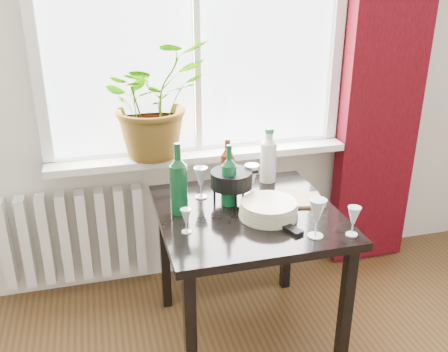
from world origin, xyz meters
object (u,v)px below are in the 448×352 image
object	(u,v)px
cutting_board	(297,200)
tv_remote	(288,227)
fondue_pot	(231,186)
wineglass_back_center	(252,180)
wineglass_back_left	(201,182)
wine_bottle_left	(178,178)
radiator	(75,236)
table	(248,228)
bottle_amber	(227,164)
wineglass_front_left	(186,221)
wine_bottle_right	(229,175)
wineglass_far_right	(353,221)
potted_plant	(153,99)
wineglass_front_right	(317,218)
cleaning_bottle	(268,155)
plate_stack	(269,209)

from	to	relation	value
cutting_board	tv_remote	bearing A→B (deg)	-120.89
fondue_pot	wineglass_back_center	bearing A→B (deg)	6.56
wineglass_back_center	wineglass_back_left	world-z (taller)	wineglass_back_center
wine_bottle_left	wineglass_back_center	distance (m)	0.41
wine_bottle_left	wineglass_back_center	world-z (taller)	wine_bottle_left
radiator	table	bearing A→B (deg)	-36.54
wine_bottle_left	bottle_amber	bearing A→B (deg)	34.55
wineglass_back_center	wineglass_front_left	xyz separation A→B (m)	(-0.39, -0.29, -0.03)
wine_bottle_right	wineglass_far_right	bearing A→B (deg)	-45.00
wineglass_back_left	cutting_board	world-z (taller)	wineglass_back_left
potted_plant	wine_bottle_left	distance (m)	0.59
table	tv_remote	world-z (taller)	tv_remote
wineglass_back_center	tv_remote	bearing A→B (deg)	-82.25
wineglass_front_right	tv_remote	xyz separation A→B (m)	(-0.09, 0.09, -0.08)
radiator	wineglass_front_right	world-z (taller)	wineglass_front_right
wineglass_far_right	wineglass_back_center	distance (m)	0.58
wine_bottle_left	wineglass_front_left	size ratio (longest dim) A/B	3.10
wineglass_front_right	wineglass_back_left	size ratio (longest dim) A/B	1.10
wineglass_front_left	tv_remote	distance (m)	0.45
cleaning_bottle	wineglass_front_right	size ratio (longest dim) A/B	1.68
fondue_pot	tv_remote	bearing A→B (deg)	-71.62
potted_plant	wineglass_front_right	distance (m)	1.13
table	potted_plant	world-z (taller)	potted_plant
wineglass_front_left	wineglass_far_right	bearing A→B (deg)	-16.81
wine_bottle_left	tv_remote	size ratio (longest dim) A/B	2.22
wine_bottle_left	wineglass_far_right	xyz separation A→B (m)	(0.69, -0.41, -0.11)
plate_stack	cutting_board	world-z (taller)	plate_stack
radiator	plate_stack	bearing A→B (deg)	-37.29
wineglass_back_left	table	bearing A→B (deg)	-48.97
wineglass_back_left	tv_remote	world-z (taller)	wineglass_back_left
potted_plant	wineglass_front_left	xyz separation A→B (m)	(0.03, -0.74, -0.37)
wineglass_front_right	wineglass_back_left	distance (m)	0.65
wineglass_front_right	wineglass_back_center	xyz separation A→B (m)	(-0.14, 0.47, -0.00)
wineglass_far_right	table	bearing A→B (deg)	137.58
wine_bottle_right	cleaning_bottle	xyz separation A→B (m)	(0.28, 0.23, -0.00)
wineglass_back_center	plate_stack	xyz separation A→B (m)	(0.01, -0.24, -0.05)
wineglass_front_right	plate_stack	distance (m)	0.27
wine_bottle_right	wineglass_back_left	distance (m)	0.18
wineglass_front_left	plate_stack	world-z (taller)	wineglass_front_left
table	bottle_amber	bearing A→B (deg)	95.92
wine_bottle_right	wineglass_front_right	bearing A→B (deg)	-55.72
wineglass_front_left	wineglass_back_center	bearing A→B (deg)	36.30
potted_plant	cleaning_bottle	size ratio (longest dim) A/B	2.10
potted_plant	cutting_board	distance (m)	0.94
wineglass_far_right	fondue_pot	xyz separation A→B (m)	(-0.42, 0.47, 0.01)
cleaning_bottle	wineglass_front_right	world-z (taller)	cleaning_bottle
wineglass_back_left	wineglass_front_left	world-z (taller)	wineglass_back_left
wine_bottle_right	cleaning_bottle	bearing A→B (deg)	38.86
radiator	fondue_pot	size ratio (longest dim) A/B	3.40
wine_bottle_right	tv_remote	distance (m)	0.39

